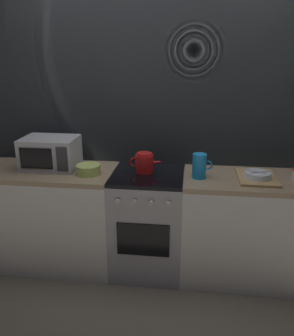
{
  "coord_description": "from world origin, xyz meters",
  "views": [
    {
      "loc": [
        0.34,
        -2.74,
        1.87
      ],
      "look_at": [
        -0.01,
        0.0,
        0.95
      ],
      "focal_mm": 37.62,
      "sensor_mm": 36.0,
      "label": 1
    }
  ],
  "objects_px": {
    "kettle": "(145,163)",
    "pitcher": "(199,166)",
    "mixing_bowl": "(89,169)",
    "stove_unit": "(148,222)",
    "dish_pile": "(257,176)",
    "microwave": "(50,153)"
  },
  "relations": [
    {
      "from": "dish_pile",
      "to": "mixing_bowl",
      "type": "bearing_deg",
      "value": -177.76
    },
    {
      "from": "mixing_bowl",
      "to": "stove_unit",
      "type": "bearing_deg",
      "value": 7.89
    },
    {
      "from": "mixing_bowl",
      "to": "pitcher",
      "type": "relative_size",
      "value": 1.0
    },
    {
      "from": "stove_unit",
      "to": "pitcher",
      "type": "distance_m",
      "value": 0.69
    },
    {
      "from": "mixing_bowl",
      "to": "dish_pile",
      "type": "xyz_separation_m",
      "value": [
        1.37,
        0.05,
        -0.02
      ]
    },
    {
      "from": "stove_unit",
      "to": "pitcher",
      "type": "bearing_deg",
      "value": -6.37
    },
    {
      "from": "mixing_bowl",
      "to": "microwave",
      "type": "bearing_deg",
      "value": 162.01
    },
    {
      "from": "microwave",
      "to": "pitcher",
      "type": "bearing_deg",
      "value": -4.45
    },
    {
      "from": "stove_unit",
      "to": "mixing_bowl",
      "type": "relative_size",
      "value": 4.5
    },
    {
      "from": "microwave",
      "to": "mixing_bowl",
      "type": "height_order",
      "value": "microwave"
    },
    {
      "from": "mixing_bowl",
      "to": "dish_pile",
      "type": "height_order",
      "value": "mixing_bowl"
    },
    {
      "from": "pitcher",
      "to": "dish_pile",
      "type": "bearing_deg",
      "value": 4.12
    },
    {
      "from": "stove_unit",
      "to": "dish_pile",
      "type": "xyz_separation_m",
      "value": [
        0.88,
        -0.01,
        0.47
      ]
    },
    {
      "from": "stove_unit",
      "to": "pitcher",
      "type": "height_order",
      "value": "pitcher"
    },
    {
      "from": "kettle",
      "to": "dish_pile",
      "type": "relative_size",
      "value": 0.71
    },
    {
      "from": "kettle",
      "to": "pitcher",
      "type": "bearing_deg",
      "value": -11.43
    },
    {
      "from": "pitcher",
      "to": "dish_pile",
      "type": "relative_size",
      "value": 0.5
    },
    {
      "from": "kettle",
      "to": "mixing_bowl",
      "type": "bearing_deg",
      "value": -166.09
    },
    {
      "from": "microwave",
      "to": "pitcher",
      "type": "xyz_separation_m",
      "value": [
        1.27,
        -0.1,
        -0.03
      ]
    },
    {
      "from": "microwave",
      "to": "kettle",
      "type": "xyz_separation_m",
      "value": [
        0.82,
        -0.01,
        -0.05
      ]
    },
    {
      "from": "dish_pile",
      "to": "stove_unit",
      "type": "bearing_deg",
      "value": 179.09
    },
    {
      "from": "mixing_bowl",
      "to": "pitcher",
      "type": "bearing_deg",
      "value": 1.28
    }
  ]
}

